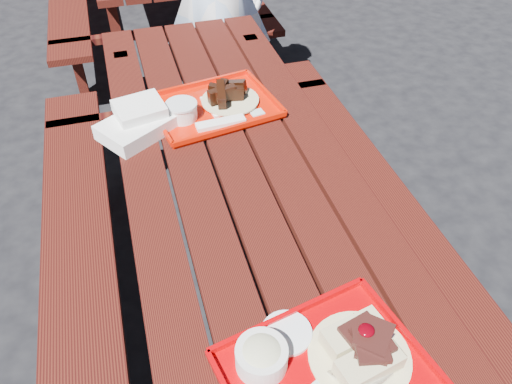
{
  "coord_description": "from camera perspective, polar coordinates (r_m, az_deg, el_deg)",
  "views": [
    {
      "loc": [
        -0.3,
        -1.17,
        1.79
      ],
      "look_at": [
        0.0,
        -0.15,
        0.82
      ],
      "focal_mm": 35.0,
      "sensor_mm": 36.0,
      "label": 1
    }
  ],
  "objects": [
    {
      "name": "far_tray",
      "position": [
        1.9,
        -5.04,
        9.79
      ],
      "size": [
        0.5,
        0.42,
        0.08
      ],
      "color": "red",
      "rests_on": "picnic_table_near"
    },
    {
      "name": "picnic_table_near",
      "position": [
        1.72,
        -1.41,
        -3.12
      ],
      "size": [
        1.41,
        2.4,
        0.75
      ],
      "color": "#44150D",
      "rests_on": "ground"
    },
    {
      "name": "ground",
      "position": [
        2.16,
        -1.15,
        -13.56
      ],
      "size": [
        60.0,
        60.0,
        0.0
      ],
      "primitive_type": "plane",
      "color": "black",
      "rests_on": "ground"
    },
    {
      "name": "white_cloth",
      "position": [
        1.81,
        -13.4,
        7.77
      ],
      "size": [
        0.3,
        0.28,
        0.1
      ],
      "color": "white",
      "rests_on": "picnic_table_near"
    },
    {
      "name": "near_tray",
      "position": [
        1.16,
        7.61,
        -18.58
      ],
      "size": [
        0.49,
        0.42,
        0.14
      ],
      "color": "#B00004",
      "rests_on": "picnic_table_near"
    }
  ]
}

